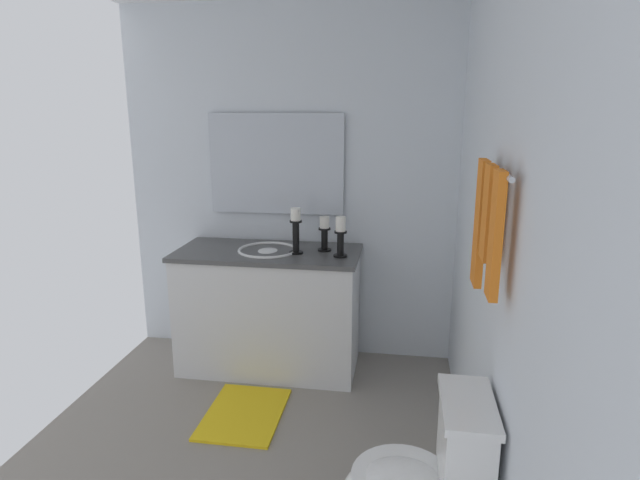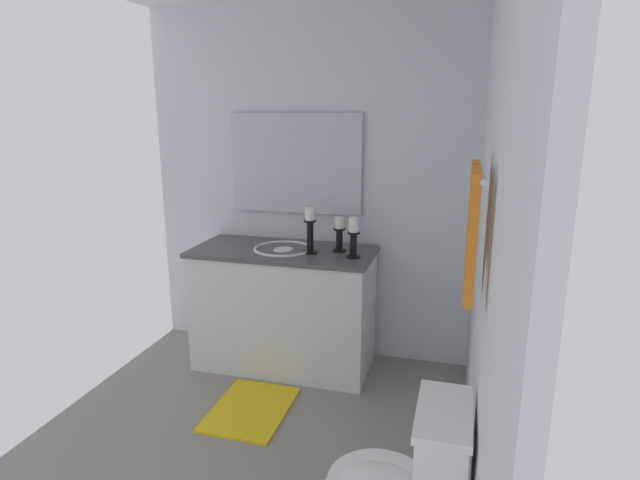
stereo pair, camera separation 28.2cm
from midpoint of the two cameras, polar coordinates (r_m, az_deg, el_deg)
floor at (r=2.93m, az=-6.71°, el=-23.17°), size 2.85×2.35×0.02m
wall_back at (r=2.22m, az=21.53°, el=-0.79°), size 2.85×0.04×2.45m
wall_left at (r=3.73m, az=1.06°, el=5.86°), size 0.04×2.35×2.45m
vanity_cabinet at (r=3.65m, az=-1.70°, el=-7.39°), size 0.58×1.23×0.84m
sink_basin at (r=3.53m, az=-1.73°, el=-1.65°), size 0.40×0.40×0.24m
mirror at (r=3.69m, az=-0.51°, el=8.27°), size 0.02×0.95×0.69m
candle_holder_tall at (r=3.31m, az=6.10°, el=0.36°), size 0.09×0.09×0.26m
candle_holder_short at (r=3.46m, az=4.45°, el=0.68°), size 0.09×0.09×0.23m
candle_holder_mid at (r=3.40m, az=1.29°, el=1.16°), size 0.09×0.09×0.30m
towel_bar at (r=1.94m, az=21.24°, el=6.85°), size 0.55×0.02×0.02m
towel_near_vanity at (r=2.16m, az=19.78°, el=1.28°), size 0.13×0.03×0.51m
towel_center at (r=1.96m, az=20.31°, el=2.38°), size 0.12×0.03×0.35m
towel_near_corner at (r=1.79m, az=20.63°, el=-0.08°), size 0.11×0.03×0.44m
bath_mat at (r=3.31m, az=-5.01°, el=-17.88°), size 0.60×0.44×0.02m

